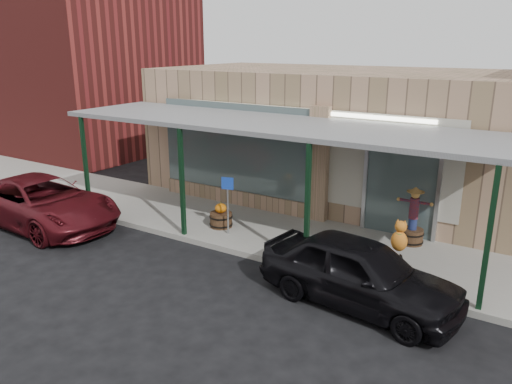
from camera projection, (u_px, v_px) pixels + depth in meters
The scene contains 10 objects.
ground at pixel (185, 289), 10.66m from camera, with size 120.00×120.00×0.00m, color black.
sidewalk at pixel (270, 233), 13.57m from camera, with size 40.00×3.20×0.15m, color gray.
storefront at pixel (339, 134), 16.69m from camera, with size 12.00×6.25×4.20m.
awning at pixel (270, 126), 12.69m from camera, with size 12.00×3.00×3.04m.
block_buildings_near at pixel (413, 84), 16.03m from camera, with size 61.00×8.00×8.00m.
barrel_scarecrow at pixel (412, 225), 12.53m from camera, with size 0.91×0.61×1.49m.
barrel_pumpkin at pixel (221, 218), 13.74m from camera, with size 0.68×0.68×0.72m.
handicap_sign at pixel (228, 198), 13.03m from camera, with size 0.32×0.11×1.55m.
parked_sedan at pixel (360, 272), 9.84m from camera, with size 4.26×2.18×1.60m.
car_maroon at pixel (42, 202), 14.16m from camera, with size 2.30×4.99×1.39m, color #541017.
Camera 1 is at (6.38, -7.34, 5.06)m, focal length 35.00 mm.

